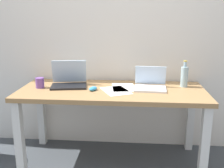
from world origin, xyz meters
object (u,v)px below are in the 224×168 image
object	(u,v)px
beer_bottle	(184,76)
coffee_mug	(40,83)
laptop_right	(150,84)
computer_mouse	(93,89)
laptop_left	(69,81)
desk	(112,100)

from	to	relation	value
beer_bottle	coffee_mug	distance (m)	1.36
laptop_right	beer_bottle	xyz separation A→B (m)	(0.32, 0.09, 0.06)
laptop_right	computer_mouse	size ratio (longest dim) A/B	3.02
laptop_left	beer_bottle	xyz separation A→B (m)	(1.09, 0.06, 0.05)
desk	computer_mouse	xyz separation A→B (m)	(-0.17, -0.05, 0.12)
laptop_left	coffee_mug	xyz separation A→B (m)	(-0.26, -0.08, -0.01)
beer_bottle	coffee_mug	xyz separation A→B (m)	(-1.35, -0.14, -0.05)
laptop_right	laptop_left	bearing A→B (deg)	178.04
laptop_right	computer_mouse	bearing A→B (deg)	-168.49
laptop_right	coffee_mug	xyz separation A→B (m)	(-1.03, -0.05, 0.01)
computer_mouse	laptop_right	bearing A→B (deg)	34.10
desk	beer_bottle	world-z (taller)	beer_bottle
computer_mouse	laptop_left	bearing A→B (deg)	174.89
desk	beer_bottle	xyz separation A→B (m)	(0.67, 0.14, 0.20)
laptop_left	laptop_right	bearing A→B (deg)	-1.96
laptop_left	laptop_right	size ratio (longest dim) A/B	1.21
laptop_left	computer_mouse	bearing A→B (deg)	-27.71
laptop_left	laptop_right	xyz separation A→B (m)	(0.77, -0.03, -0.01)
desk	computer_mouse	world-z (taller)	computer_mouse
desk	laptop_right	bearing A→B (deg)	8.83
coffee_mug	beer_bottle	bearing A→B (deg)	5.98
laptop_left	coffee_mug	bearing A→B (deg)	-163.31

